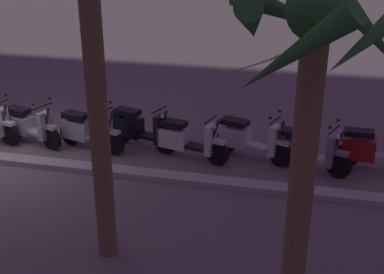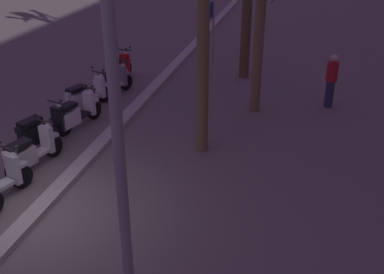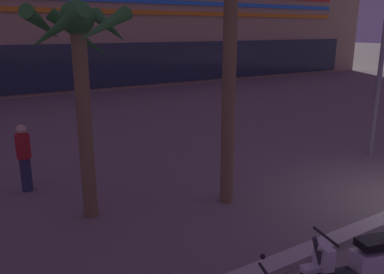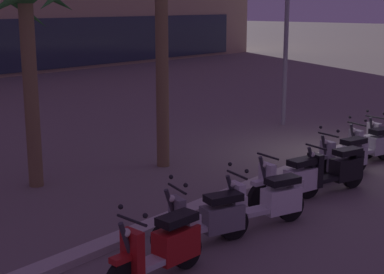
{
  "view_description": "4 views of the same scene",
  "coord_description": "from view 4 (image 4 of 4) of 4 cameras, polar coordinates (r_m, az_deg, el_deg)",
  "views": [
    {
      "loc": [
        -6.47,
        8.96,
        4.86
      ],
      "look_at": [
        -4.53,
        0.66,
        1.23
      ],
      "focal_mm": 47.69,
      "sensor_mm": 36.0,
      "label": 1
    },
    {
      "loc": [
        6.75,
        5.07,
        5.59
      ],
      "look_at": [
        -2.59,
        2.69,
        0.85
      ],
      "focal_mm": 44.0,
      "sensor_mm": 36.0,
      "label": 2
    },
    {
      "loc": [
        -8.88,
        -4.1,
        3.84
      ],
      "look_at": [
        -3.84,
        3.85,
        1.3
      ],
      "focal_mm": 37.41,
      "sensor_mm": 36.0,
      "label": 3
    },
    {
      "loc": [
        -13.35,
        -6.47,
        3.74
      ],
      "look_at": [
        -4.79,
        0.81,
        1.18
      ],
      "focal_mm": 54.53,
      "sensor_mm": 36.0,
      "label": 4
    }
  ],
  "objects": [
    {
      "name": "ground_plane",
      "position": [
        15.3,
        14.08,
        -1.69
      ],
      "size": [
        200.0,
        200.0,
        0.0
      ],
      "primitive_type": "plane",
      "color": "slate"
    },
    {
      "name": "curb_strip",
      "position": [
        15.32,
        13.78,
        -1.42
      ],
      "size": [
        60.0,
        0.36,
        0.12
      ],
      "primitive_type": "cube",
      "color": "#BCB7AD",
      "rests_on": "ground"
    },
    {
      "name": "scooter_red_mid_front",
      "position": [
        8.19,
        -2.8,
        -10.75
      ],
      "size": [
        1.74,
        0.56,
        1.17
      ],
      "color": "black",
      "rests_on": "ground"
    },
    {
      "name": "scooter_grey_far_back",
      "position": [
        9.28,
        1.6,
        -7.97
      ],
      "size": [
        1.65,
        0.83,
        1.17
      ],
      "color": "black",
      "rests_on": "ground"
    },
    {
      "name": "scooter_white_gap_after_mid",
      "position": [
        10.1,
        7.4,
        -6.25
      ],
      "size": [
        1.79,
        0.85,
        1.17
      ],
      "color": "black",
      "rests_on": "ground"
    },
    {
      "name": "scooter_white_mid_rear",
      "position": [
        11.34,
        9.65,
        -4.21
      ],
      "size": [
        1.79,
        0.74,
        1.04
      ],
      "color": "black",
      "rests_on": "ground"
    },
    {
      "name": "scooter_black_tail_end",
      "position": [
        12.19,
        13.96,
        -3.13
      ],
      "size": [
        1.74,
        0.79,
        1.04
      ],
      "color": "black",
      "rests_on": "ground"
    },
    {
      "name": "scooter_silver_second_in_line",
      "position": [
        13.33,
        14.7,
        -1.87
      ],
      "size": [
        1.73,
        0.72,
        1.17
      ],
      "color": "black",
      "rests_on": "ground"
    },
    {
      "name": "scooter_silver_last_in_row",
      "position": [
        14.64,
        17.23,
        -0.74
      ],
      "size": [
        1.71,
        0.8,
        1.17
      ],
      "color": "black",
      "rests_on": "ground"
    },
    {
      "name": "palm_tree_far_corner",
      "position": [
        12.23,
        -15.84,
        10.51
      ],
      "size": [
        2.05,
        2.07,
        4.38
      ],
      "color": "olive",
      "rests_on": "ground"
    },
    {
      "name": "street_lamp",
      "position": [
        18.42,
        9.3,
        12.59
      ],
      "size": [
        0.36,
        0.36,
        5.99
      ],
      "color": "#939399",
      "rests_on": "ground"
    }
  ]
}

